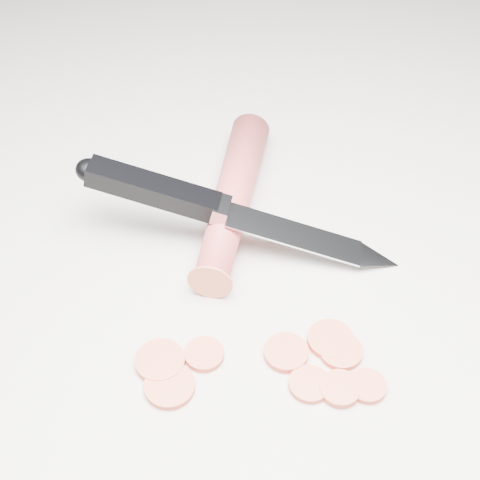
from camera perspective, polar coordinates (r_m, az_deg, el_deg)
ground at (r=0.55m, az=0.24°, el=-6.78°), size 2.40×2.40×0.00m
carrot at (r=0.62m, az=-0.62°, el=3.69°), size 0.16×0.18×0.03m
carrot_slice_0 at (r=0.53m, az=-6.83°, el=-10.23°), size 0.04×0.04×0.01m
carrot_slice_1 at (r=0.53m, az=-3.08°, el=-9.71°), size 0.03×0.03×0.01m
carrot_slice_2 at (r=0.52m, az=5.96°, el=-12.14°), size 0.03×0.03×0.01m
carrot_slice_3 at (r=0.52m, az=10.79°, el=-12.15°), size 0.03×0.03×0.01m
carrot_slice_4 at (r=0.53m, az=8.59°, el=-9.37°), size 0.03×0.03×0.01m
carrot_slice_5 at (r=0.51m, az=-6.02°, el=-12.29°), size 0.04×0.04×0.01m
carrot_slice_6 at (r=0.52m, az=8.51°, el=-12.45°), size 0.03×0.03×0.01m
carrot_slice_7 at (r=0.53m, az=3.96°, el=-9.57°), size 0.03×0.03×0.01m
carrot_slice_8 at (r=0.54m, az=7.73°, el=-8.43°), size 0.04×0.04×0.01m
kitchen_knife at (r=0.58m, az=-0.04°, el=2.43°), size 0.24×0.20×0.08m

